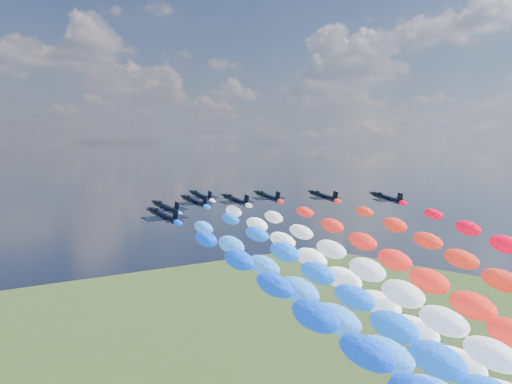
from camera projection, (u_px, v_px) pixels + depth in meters
jet_0 at (164, 216)px, 111.78m from camera, size 8.03×10.94×4.18m
jet_1 at (166, 208)px, 125.86m from camera, size 8.08×10.98×4.18m
jet_2 at (195, 201)px, 139.19m from camera, size 8.28×11.12×4.18m
trail_2 at (415, 365)px, 96.24m from camera, size 6.70×112.41×44.88m
jet_3 at (236, 200)px, 142.19m from camera, size 8.00×10.91×4.18m
trail_3 at (468, 358)px, 99.23m from camera, size 6.70×112.41×44.88m
jet_4 at (201, 196)px, 153.49m from camera, size 8.24×11.09×4.18m
trail_4 at (396, 336)px, 110.53m from camera, size 6.70×112.41×44.88m
jet_5 at (268, 196)px, 151.98m from camera, size 8.19×11.05×4.18m
trail_5 at (491, 339)px, 109.02m from camera, size 6.70×112.41×44.88m
jet_6 at (324, 196)px, 152.79m from camera, size 8.03×10.94×4.18m
jet_7 at (387, 198)px, 147.81m from camera, size 8.02×10.93×4.18m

